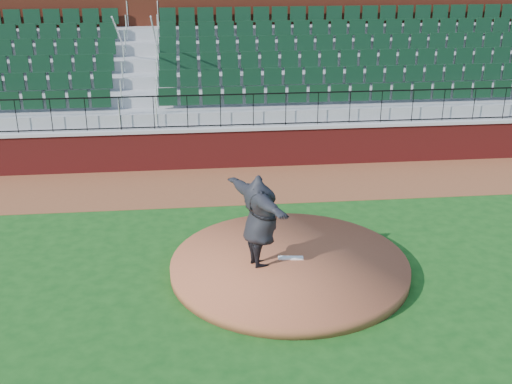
% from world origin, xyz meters
% --- Properties ---
extents(ground, '(90.00, 90.00, 0.00)m').
position_xyz_m(ground, '(0.00, 0.00, 0.00)').
color(ground, '#144714').
rests_on(ground, ground).
extents(warning_track, '(34.00, 3.20, 0.01)m').
position_xyz_m(warning_track, '(0.00, 5.40, 0.01)').
color(warning_track, brown).
rests_on(warning_track, ground).
extents(field_wall, '(34.00, 0.35, 1.20)m').
position_xyz_m(field_wall, '(0.00, 7.00, 0.60)').
color(field_wall, maroon).
rests_on(field_wall, ground).
extents(wall_cap, '(34.00, 0.45, 0.10)m').
position_xyz_m(wall_cap, '(0.00, 7.00, 1.25)').
color(wall_cap, '#B7B7B7').
rests_on(wall_cap, field_wall).
extents(wall_railing, '(34.00, 0.05, 1.00)m').
position_xyz_m(wall_railing, '(0.00, 7.00, 1.80)').
color(wall_railing, black).
rests_on(wall_railing, wall_cap).
extents(seating_stands, '(34.00, 5.10, 4.60)m').
position_xyz_m(seating_stands, '(0.00, 9.72, 2.30)').
color(seating_stands, gray).
rests_on(seating_stands, ground).
extents(concourse_wall, '(34.00, 0.50, 5.50)m').
position_xyz_m(concourse_wall, '(0.00, 12.52, 2.75)').
color(concourse_wall, maroon).
rests_on(concourse_wall, ground).
extents(pitchers_mound, '(5.11, 5.11, 0.25)m').
position_xyz_m(pitchers_mound, '(0.57, 0.07, 0.12)').
color(pitchers_mound, brown).
rests_on(pitchers_mound, ground).
extents(pitching_rubber, '(0.56, 0.20, 0.04)m').
position_xyz_m(pitching_rubber, '(0.61, 0.17, 0.27)').
color(pitching_rubber, white).
rests_on(pitching_rubber, pitchers_mound).
extents(pitcher, '(1.52, 2.57, 2.03)m').
position_xyz_m(pitcher, '(-0.08, -0.02, 1.26)').
color(pitcher, black).
rests_on(pitcher, pitchers_mound).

